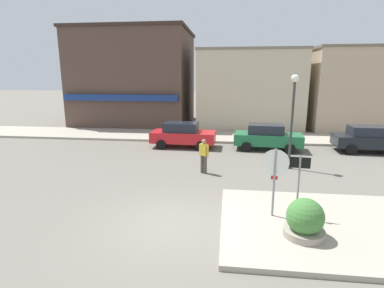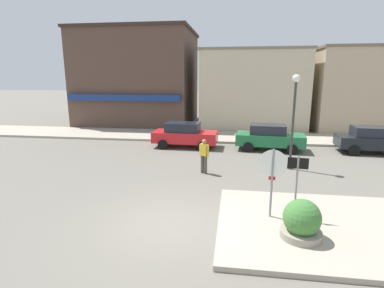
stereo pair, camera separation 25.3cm
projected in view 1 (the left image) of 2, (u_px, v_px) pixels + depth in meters
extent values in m
plane|color=#6B665B|center=(172.00, 225.00, 9.09)|extent=(160.00, 160.00, 0.00)
cube|color=#A89E8C|center=(330.00, 226.00, 8.85)|extent=(6.40, 4.80, 0.15)
cube|color=#A89E8C|center=(206.00, 136.00, 22.04)|extent=(80.00, 4.00, 0.15)
cylinder|color=gray|center=(274.00, 185.00, 9.14)|extent=(0.07, 0.07, 2.30)
cylinder|color=red|center=(275.00, 162.00, 9.00)|extent=(0.76, 0.11, 0.76)
cylinder|color=white|center=(275.00, 163.00, 8.99)|extent=(0.82, 0.11, 0.82)
cube|color=red|center=(274.00, 178.00, 9.11)|extent=(0.20, 0.04, 0.11)
cylinder|color=gray|center=(298.00, 189.00, 9.13)|extent=(0.06, 0.06, 2.10)
cube|color=black|center=(300.00, 163.00, 8.95)|extent=(0.60, 0.09, 0.34)
cube|color=white|center=(300.00, 163.00, 8.96)|extent=(0.54, 0.07, 0.29)
cube|color=black|center=(300.00, 163.00, 8.96)|extent=(0.34, 0.05, 0.08)
cylinder|color=gray|center=(303.00, 235.00, 8.16)|extent=(1.10, 1.10, 0.35)
sphere|color=#427A38|center=(305.00, 217.00, 8.04)|extent=(1.00, 1.00, 1.00)
cylinder|color=#333833|center=(292.00, 126.00, 14.20)|extent=(0.12, 0.12, 4.20)
cylinder|color=#333833|center=(289.00, 166.00, 14.64)|extent=(0.24, 0.24, 0.24)
sphere|color=white|center=(295.00, 78.00, 13.71)|extent=(0.36, 0.36, 0.36)
cone|color=#333833|center=(295.00, 75.00, 13.67)|extent=(0.32, 0.32, 0.18)
cube|color=red|center=(183.00, 137.00, 18.87)|extent=(4.05, 1.83, 0.66)
cube|color=#1E232D|center=(181.00, 127.00, 18.76)|extent=(2.12, 1.46, 0.56)
cylinder|color=black|center=(204.00, 140.00, 19.59)|extent=(0.61, 0.20, 0.60)
cylinder|color=black|center=(201.00, 146.00, 17.95)|extent=(0.61, 0.20, 0.60)
cylinder|color=black|center=(168.00, 139.00, 19.96)|extent=(0.61, 0.20, 0.60)
cylinder|color=black|center=(161.00, 145.00, 18.32)|extent=(0.61, 0.20, 0.60)
cube|color=#1E6B3D|center=(268.00, 139.00, 18.20)|extent=(4.13, 2.03, 0.66)
cube|color=#1E232D|center=(266.00, 129.00, 18.09)|extent=(2.19, 1.56, 0.56)
cylinder|color=black|center=(287.00, 143.00, 18.85)|extent=(0.61, 0.23, 0.60)
cylinder|color=black|center=(290.00, 149.00, 17.22)|extent=(0.61, 0.23, 0.60)
cylinder|color=black|center=(247.00, 141.00, 19.34)|extent=(0.61, 0.23, 0.60)
cylinder|color=black|center=(246.00, 147.00, 17.71)|extent=(0.61, 0.23, 0.60)
cube|color=black|center=(370.00, 141.00, 17.54)|extent=(4.09, 1.92, 0.66)
cube|color=#1E232D|center=(369.00, 131.00, 17.43)|extent=(2.15, 1.51, 0.56)
cylinder|color=black|center=(342.00, 143.00, 18.65)|extent=(0.61, 0.21, 0.60)
cylinder|color=black|center=(352.00, 150.00, 17.02)|extent=(0.61, 0.21, 0.60)
cylinder|color=#4C473D|center=(205.00, 165.00, 13.77)|extent=(0.16, 0.16, 0.85)
cylinder|color=#4C473D|center=(202.00, 164.00, 13.88)|extent=(0.16, 0.16, 0.85)
cube|color=gold|center=(204.00, 150.00, 13.67)|extent=(0.42, 0.39, 0.54)
sphere|color=#9E7051|center=(204.00, 142.00, 13.59)|extent=(0.22, 0.22, 0.22)
cylinder|color=gold|center=(208.00, 152.00, 13.53)|extent=(0.13, 0.13, 0.52)
cylinder|color=gold|center=(200.00, 150.00, 13.83)|extent=(0.13, 0.13, 0.52)
cube|color=brown|center=(136.00, 79.00, 27.98)|extent=(9.95, 8.41, 8.20)
cube|color=navy|center=(120.00, 98.00, 24.08)|extent=(9.45, 0.40, 0.50)
cube|color=#352721|center=(134.00, 32.00, 27.04)|extent=(10.25, 8.66, 0.24)
cube|color=beige|center=(249.00, 90.00, 25.95)|extent=(8.56, 6.06, 6.35)
cube|color=gray|center=(250.00, 51.00, 25.22)|extent=(8.73, 6.19, 0.20)
cube|color=tan|center=(359.00, 91.00, 24.83)|extent=(8.31, 6.49, 6.43)
cube|color=#716452|center=(365.00, 49.00, 24.10)|extent=(8.48, 6.62, 0.20)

